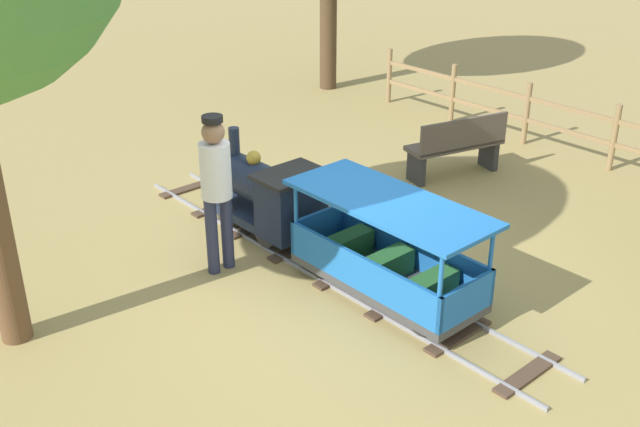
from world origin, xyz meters
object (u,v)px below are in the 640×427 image
at_px(locomotive, 269,194).
at_px(park_bench, 457,146).
at_px(conductor_person, 216,182).
at_px(passenger_car, 387,258).

relative_size(locomotive, park_bench, 1.06).
relative_size(locomotive, conductor_person, 0.89).
distance_m(passenger_car, conductor_person, 1.78).
height_order(conductor_person, park_bench, conductor_person).
bearing_deg(conductor_person, park_bench, -0.42).
distance_m(conductor_person, park_bench, 3.69).
xyz_separation_m(locomotive, park_bench, (2.81, -0.30, -0.07)).
xyz_separation_m(passenger_car, conductor_person, (-0.84, 1.48, 0.53)).
bearing_deg(locomotive, conductor_person, -161.86).
height_order(locomotive, conductor_person, conductor_person).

